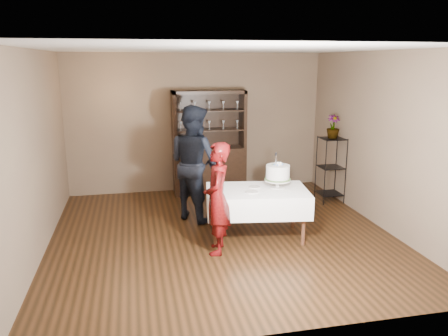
# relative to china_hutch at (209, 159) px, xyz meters

# --- Properties ---
(floor) EXTENTS (5.00, 5.00, 0.00)m
(floor) POSITION_rel_china_hutch_xyz_m (-0.20, -2.25, -0.66)
(floor) COLOR black
(floor) RESTS_ON ground
(ceiling) EXTENTS (5.00, 5.00, 0.00)m
(ceiling) POSITION_rel_china_hutch_xyz_m (-0.20, -2.25, 2.04)
(ceiling) COLOR silver
(ceiling) RESTS_ON back_wall
(back_wall) EXTENTS (5.00, 0.02, 2.70)m
(back_wall) POSITION_rel_china_hutch_xyz_m (-0.20, 0.25, 0.69)
(back_wall) COLOR brown
(back_wall) RESTS_ON floor
(wall_left) EXTENTS (0.02, 5.00, 2.70)m
(wall_left) POSITION_rel_china_hutch_xyz_m (-2.70, -2.25, 0.69)
(wall_left) COLOR brown
(wall_left) RESTS_ON floor
(wall_right) EXTENTS (0.02, 5.00, 2.70)m
(wall_right) POSITION_rel_china_hutch_xyz_m (2.30, -2.25, 0.69)
(wall_right) COLOR brown
(wall_right) RESTS_ON floor
(china_hutch) EXTENTS (1.40, 0.48, 2.00)m
(china_hutch) POSITION_rel_china_hutch_xyz_m (0.00, 0.00, 0.00)
(china_hutch) COLOR black
(china_hutch) RESTS_ON floor
(plant_etagere) EXTENTS (0.42, 0.42, 1.20)m
(plant_etagere) POSITION_rel_china_hutch_xyz_m (2.08, -1.05, -0.01)
(plant_etagere) COLOR black
(plant_etagere) RESTS_ON floor
(cake_table) EXTENTS (1.57, 1.10, 0.73)m
(cake_table) POSITION_rel_china_hutch_xyz_m (0.28, -2.41, -0.11)
(cake_table) COLOR white
(cake_table) RESTS_ON floor
(woman) EXTENTS (0.47, 0.62, 1.52)m
(woman) POSITION_rel_china_hutch_xyz_m (-0.38, -2.80, 0.10)
(woman) COLOR #360408
(woman) RESTS_ON floor
(man) EXTENTS (1.11, 1.15, 1.87)m
(man) POSITION_rel_china_hutch_xyz_m (-0.50, -1.40, 0.27)
(man) COLOR black
(man) RESTS_ON floor
(cake) EXTENTS (0.40, 0.40, 0.53)m
(cake) POSITION_rel_china_hutch_xyz_m (0.60, -2.37, 0.28)
(cake) COLOR silver
(cake) RESTS_ON cake_table
(plate_near) EXTENTS (0.21, 0.21, 0.01)m
(plate_near) POSITION_rel_china_hutch_xyz_m (0.17, -2.53, 0.07)
(plate_near) COLOR silver
(plate_near) RESTS_ON cake_table
(plate_far) EXTENTS (0.21, 0.21, 0.01)m
(plate_far) POSITION_rel_china_hutch_xyz_m (0.27, -2.30, 0.07)
(plate_far) COLOR silver
(plate_far) RESTS_ON cake_table
(potted_plant) EXTENTS (0.24, 0.24, 0.42)m
(potted_plant) POSITION_rel_china_hutch_xyz_m (2.08, -1.05, 0.73)
(potted_plant) COLOR #436530
(potted_plant) RESTS_ON plant_etagere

